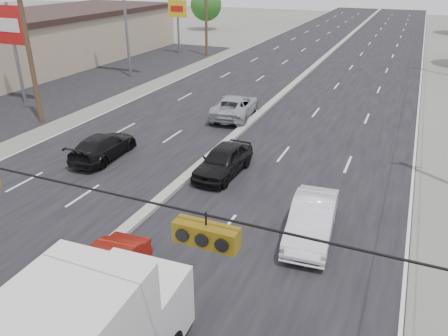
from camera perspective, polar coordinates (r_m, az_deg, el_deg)
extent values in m
cube|color=black|center=(37.36, 8.75, 10.35)|extent=(20.00, 160.00, 0.02)
cube|color=gray|center=(37.33, 8.76, 10.50)|extent=(0.50, 160.00, 0.20)
cube|color=tan|center=(46.64, -26.60, 13.87)|extent=(12.00, 42.00, 4.60)
cube|color=black|center=(40.79, -17.43, 10.73)|extent=(10.00, 42.00, 0.02)
cylinder|color=#422D1E|center=(29.70, -24.28, 14.67)|extent=(0.30, 0.30, 10.00)
cylinder|color=#422D1E|center=(50.11, -2.38, 20.06)|extent=(0.30, 0.30, 10.00)
cube|color=#72590C|center=(6.78, -2.34, -8.69)|extent=(1.05, 0.30, 0.35)
cylinder|color=slate|center=(35.21, -25.52, 13.24)|extent=(0.24, 0.24, 7.00)
cube|color=#B21414|center=(34.94, -26.14, 16.43)|extent=(2.60, 0.25, 2.60)
cylinder|color=slate|center=(40.73, -12.80, 19.11)|extent=(0.24, 0.24, 11.00)
cylinder|color=slate|center=(51.90, -6.01, 17.90)|extent=(0.24, 0.24, 6.00)
cube|color=gold|center=(51.71, -6.11, 19.99)|extent=(2.20, 0.25, 1.80)
cylinder|color=#382619|center=(72.53, -2.33, 18.44)|extent=(0.28, 0.28, 2.16)
sphere|color=#215416|center=(72.28, -2.36, 20.52)|extent=(4.80, 4.80, 4.80)
cube|color=silver|center=(11.99, -11.39, -17.24)|extent=(2.49, 2.01, 1.80)
cylinder|color=black|center=(12.86, -15.92, -19.17)|extent=(0.34, 0.91, 0.90)
imported|color=#A01509|center=(14.12, -15.57, -13.46)|extent=(1.72, 4.03, 1.29)
imported|color=black|center=(20.93, -0.08, 0.98)|extent=(1.87, 4.26, 1.43)
imported|color=silver|center=(16.43, 11.38, -6.73)|extent=(1.89, 4.49, 1.44)
imported|color=black|center=(23.65, -15.50, 2.74)|extent=(2.07, 4.54, 1.29)
imported|color=#9A9CA1|center=(29.22, 1.41, 8.03)|extent=(3.07, 5.51, 1.46)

